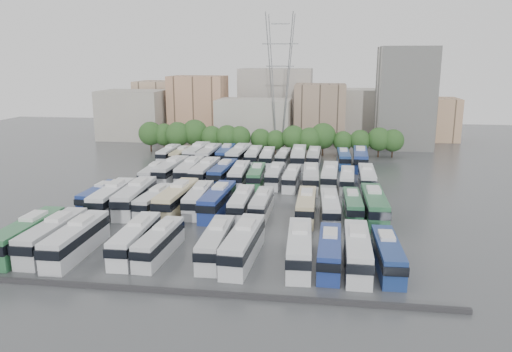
# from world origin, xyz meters

# --- Properties ---
(ground) EXTENTS (220.00, 220.00, 0.00)m
(ground) POSITION_xyz_m (0.00, 0.00, 0.00)
(ground) COLOR #424447
(ground) RESTS_ON ground
(parapet) EXTENTS (56.00, 0.50, 0.50)m
(parapet) POSITION_xyz_m (0.00, -33.00, 0.25)
(parapet) COLOR #2D2D30
(parapet) RESTS_ON ground
(tree_line) EXTENTS (65.06, 7.85, 8.22)m
(tree_line) POSITION_xyz_m (-2.15, 42.14, 4.37)
(tree_line) COLOR black
(tree_line) RESTS_ON ground
(city_buildings) EXTENTS (102.00, 35.00, 20.00)m
(city_buildings) POSITION_xyz_m (-7.46, 71.86, 7.87)
(city_buildings) COLOR #9E998E
(city_buildings) RESTS_ON ground
(apartment_tower) EXTENTS (14.00, 14.00, 26.00)m
(apartment_tower) POSITION_xyz_m (34.00, 58.00, 13.00)
(apartment_tower) COLOR silver
(apartment_tower) RESTS_ON ground
(electricity_pylon) EXTENTS (9.00, 6.91, 33.83)m
(electricity_pylon) POSITION_xyz_m (2.00, 50.00, 18.66)
(electricity_pylon) COLOR slate
(electricity_pylon) RESTS_ON ground
(bus_r0_s0) EXTENTS (2.97, 13.37, 4.19)m
(bus_r0_s0) POSITION_xyz_m (-21.43, -24.47, 2.06)
(bus_r0_s0) COLOR #2F6F42
(bus_r0_s0) RESTS_ON ground
(bus_r0_s1) EXTENTS (2.89, 13.09, 4.10)m
(bus_r0_s1) POSITION_xyz_m (-18.33, -24.08, 2.01)
(bus_r0_s1) COLOR silver
(bus_r0_s1) RESTS_ON ground
(bus_r0_s2) EXTENTS (3.05, 13.07, 4.09)m
(bus_r0_s2) POSITION_xyz_m (-14.92, -24.81, 2.01)
(bus_r0_s2) COLOR silver
(bus_r0_s2) RESTS_ON ground
(bus_r0_s4) EXTENTS (2.97, 12.28, 3.83)m
(bus_r0_s4) POSITION_xyz_m (-8.15, -23.39, 1.88)
(bus_r0_s4) COLOR silver
(bus_r0_s4) RESTS_ON ground
(bus_r0_s5) EXTENTS (2.97, 11.56, 3.60)m
(bus_r0_s5) POSITION_xyz_m (-5.00, -23.77, 1.77)
(bus_r0_s5) COLOR silver
(bus_r0_s5) RESTS_ON ground
(bus_r0_s7) EXTENTS (2.87, 12.07, 3.77)m
(bus_r0_s7) POSITION_xyz_m (1.70, -23.12, 1.85)
(bus_r0_s7) COLOR silver
(bus_r0_s7) RESTS_ON ground
(bus_r0_s8) EXTENTS (3.51, 13.19, 4.10)m
(bus_r0_s8) POSITION_xyz_m (5.03, -23.53, 2.01)
(bus_r0_s8) COLOR silver
(bus_r0_s8) RESTS_ON ground
(bus_r0_s10) EXTENTS (3.25, 12.69, 3.95)m
(bus_r0_s10) POSITION_xyz_m (11.55, -23.60, 1.94)
(bus_r0_s10) COLOR silver
(bus_r0_s10) RESTS_ON ground
(bus_r0_s11) EXTENTS (2.78, 11.72, 3.66)m
(bus_r0_s11) POSITION_xyz_m (14.96, -23.83, 1.80)
(bus_r0_s11) COLOR navy
(bus_r0_s11) RESTS_ON ground
(bus_r0_s12) EXTENTS (2.90, 12.81, 4.01)m
(bus_r0_s12) POSITION_xyz_m (18.03, -23.73, 1.97)
(bus_r0_s12) COLOR silver
(bus_r0_s12) RESTS_ON ground
(bus_r0_s13) EXTENTS (2.88, 11.74, 3.66)m
(bus_r0_s13) POSITION_xyz_m (21.35, -23.82, 1.80)
(bus_r0_s13) COLOR navy
(bus_r0_s13) RESTS_ON ground
(bus_r1_s0) EXTENTS (2.77, 11.16, 3.48)m
(bus_r1_s0) POSITION_xyz_m (-21.28, -5.19, 1.71)
(bus_r1_s0) COLOR navy
(bus_r1_s0) RESTS_ON ground
(bus_r1_s1) EXTENTS (3.38, 13.41, 4.18)m
(bus_r1_s1) POSITION_xyz_m (-18.26, -7.21, 2.05)
(bus_r1_s1) COLOR silver
(bus_r1_s1) RESTS_ON ground
(bus_r1_s2) EXTENTS (3.68, 13.82, 4.29)m
(bus_r1_s2) POSITION_xyz_m (-14.86, -6.28, 2.11)
(bus_r1_s2) COLOR silver
(bus_r1_s2) RESTS_ON ground
(bus_r1_s3) EXTENTS (3.07, 11.54, 3.59)m
(bus_r1_s3) POSITION_xyz_m (-11.54, -6.91, 1.76)
(bus_r1_s3) COLOR silver
(bus_r1_s3) RESTS_ON ground
(bus_r1_s4) EXTENTS (3.49, 13.80, 4.30)m
(bus_r1_s4) POSITION_xyz_m (-8.18, -6.41, 2.11)
(bus_r1_s4) COLOR beige
(bus_r1_s4) RESTS_ON ground
(bus_r1_s5) EXTENTS (3.09, 12.21, 3.80)m
(bus_r1_s5) POSITION_xyz_m (-5.06, -5.27, 1.87)
(bus_r1_s5) COLOR silver
(bus_r1_s5) RESTS_ON ground
(bus_r1_s6) EXTENTS (3.41, 13.16, 4.09)m
(bus_r1_s6) POSITION_xyz_m (-1.85, -6.23, 2.01)
(bus_r1_s6) COLOR navy
(bus_r1_s6) RESTS_ON ground
(bus_r1_s7) EXTENTS (2.69, 11.69, 3.66)m
(bus_r1_s7) POSITION_xyz_m (1.83, -6.29, 1.80)
(bus_r1_s7) COLOR silver
(bus_r1_s7) RESTS_ON ground
(bus_r1_s8) EXTENTS (2.57, 11.17, 3.50)m
(bus_r1_s8) POSITION_xyz_m (4.89, -6.26, 1.72)
(bus_r1_s8) COLOR silver
(bus_r1_s8) RESTS_ON ground
(bus_r1_s10) EXTENTS (2.66, 12.10, 3.79)m
(bus_r1_s10) POSITION_xyz_m (11.56, -6.57, 1.86)
(bus_r1_s10) COLOR beige
(bus_r1_s10) RESTS_ON ground
(bus_r1_s11) EXTENTS (3.03, 11.77, 3.66)m
(bus_r1_s11) POSITION_xyz_m (14.98, -6.89, 1.80)
(bus_r1_s11) COLOR silver
(bus_r1_s11) RESTS_ON ground
(bus_r1_s12) EXTENTS (2.75, 11.38, 3.55)m
(bus_r1_s12) POSITION_xyz_m (18.35, -4.99, 1.74)
(bus_r1_s12) COLOR #2E6C45
(bus_r1_s12) RESTS_ON ground
(bus_r1_s13) EXTENTS (3.25, 13.70, 4.28)m
(bus_r1_s13) POSITION_xyz_m (21.39, -5.81, 2.10)
(bus_r1_s13) COLOR #2D6A42
(bus_r1_s13) RESTS_ON ground
(bus_r2_s1) EXTENTS (2.92, 11.34, 3.53)m
(bus_r2_s1) POSITION_xyz_m (-18.08, 10.83, 1.73)
(bus_r2_s1) COLOR silver
(bus_r2_s1) RESTS_ON ground
(bus_r2_s2) EXTENTS (3.57, 13.66, 4.25)m
(bus_r2_s2) POSITION_xyz_m (-15.07, 12.64, 2.09)
(bus_r2_s2) COLOR silver
(bus_r2_s2) RESTS_ON ground
(bus_r2_s3) EXTENTS (3.23, 13.31, 4.15)m
(bus_r2_s3) POSITION_xyz_m (-11.57, 13.11, 2.04)
(bus_r2_s3) COLOR silver
(bus_r2_s3) RESTS_ON ground
(bus_r2_s4) EXTENTS (3.20, 13.34, 4.16)m
(bus_r2_s4) POSITION_xyz_m (-8.40, 12.56, 2.04)
(bus_r2_s4) COLOR silver
(bus_r2_s4) RESTS_ON ground
(bus_r2_s5) EXTENTS (3.42, 12.96, 4.03)m
(bus_r2_s5) POSITION_xyz_m (-4.92, 12.22, 1.98)
(bus_r2_s5) COLOR navy
(bus_r2_s5) RESTS_ON ground
(bus_r2_s6) EXTENTS (3.12, 12.49, 3.89)m
(bus_r2_s6) POSITION_xyz_m (-1.66, 11.54, 1.91)
(bus_r2_s6) COLOR silver
(bus_r2_s6) RESTS_ON ground
(bus_r2_s7) EXTENTS (2.97, 11.63, 3.62)m
(bus_r2_s7) POSITION_xyz_m (1.52, 11.73, 1.78)
(bus_r2_s7) COLOR #307243
(bus_r2_s7) RESTS_ON ground
(bus_r2_s8) EXTENTS (2.67, 11.52, 3.60)m
(bus_r2_s8) POSITION_xyz_m (4.88, 12.73, 1.77)
(bus_r2_s8) COLOR silver
(bus_r2_s8) RESTS_ON ground
(bus_r2_s9) EXTENTS (2.82, 11.29, 3.52)m
(bus_r2_s9) POSITION_xyz_m (8.12, 11.34, 1.73)
(bus_r2_s9) COLOR silver
(bus_r2_s9) RESTS_ON ground
(bus_r2_s10) EXTENTS (3.15, 12.76, 3.98)m
(bus_r2_s10) POSITION_xyz_m (11.60, 10.96, 1.95)
(bus_r2_s10) COLOR silver
(bus_r2_s10) RESTS_ON ground
(bus_r2_s11) EXTENTS (3.26, 12.90, 4.02)m
(bus_r2_s11) POSITION_xyz_m (14.98, 12.48, 1.97)
(bus_r2_s11) COLOR silver
(bus_r2_s11) RESTS_ON ground
(bus_r2_s12) EXTENTS (3.03, 11.37, 3.53)m
(bus_r2_s12) POSITION_xyz_m (18.10, 11.54, 1.73)
(bus_r2_s12) COLOR white
(bus_r2_s12) RESTS_ON ground
(bus_r2_s13) EXTENTS (2.89, 12.49, 3.91)m
(bus_r2_s13) POSITION_xyz_m (21.62, 12.19, 1.92)
(bus_r2_s13) COLOR silver
(bus_r2_s13) RESTS_ON ground
(bus_r3_s0) EXTENTS (2.58, 11.26, 3.52)m
(bus_r3_s0) POSITION_xyz_m (-21.44, 30.84, 1.73)
(bus_r3_s0) COLOR white
(bus_r3_s0) RESTS_ON ground
(bus_r3_s1) EXTENTS (2.46, 11.04, 3.46)m
(bus_r3_s1) POSITION_xyz_m (-18.17, 29.41, 1.70)
(bus_r3_s1) COLOR tan
(bus_r3_s1) RESTS_ON ground
(bus_r3_s2) EXTENTS (3.19, 13.67, 4.28)m
(bus_r3_s2) POSITION_xyz_m (-14.67, 30.16, 2.10)
(bus_r3_s2) COLOR silver
(bus_r3_s2) RESTS_ON ground
(bus_r3_s3) EXTENTS (3.13, 13.39, 4.19)m
(bus_r3_s3) POSITION_xyz_m (-11.50, 28.87, 2.06)
(bus_r3_s3) COLOR silver
(bus_r3_s3) RESTS_ON ground
(bus_r3_s4) EXTENTS (3.26, 12.70, 3.95)m
(bus_r3_s4) POSITION_xyz_m (-8.15, 30.71, 1.94)
(bus_r3_s4) COLOR navy
(bus_r3_s4) RESTS_ON ground
(bus_r3_s5) EXTENTS (3.64, 13.79, 4.29)m
(bus_r3_s5) POSITION_xyz_m (-4.93, 29.20, 2.10)
(bus_r3_s5) COLOR silver
(bus_r3_s5) RESTS_ON ground
(bus_r3_s6) EXTENTS (2.92, 12.26, 3.83)m
(bus_r3_s6) POSITION_xyz_m (-1.69, 29.80, 1.88)
(bus_r3_s6) COLOR silver
(bus_r3_s6) RESTS_ON ground
(bus_r3_s7) EXTENTS (2.98, 11.88, 3.70)m
(bus_r3_s7) POSITION_xyz_m (1.48, 29.40, 1.82)
(bus_r3_s7) COLOR white
(bus_r3_s7) RESTS_ON ground
(bus_r3_s8) EXTENTS (2.74, 10.86, 3.38)m
(bus_r3_s8) POSITION_xyz_m (4.80, 30.55, 1.66)
(bus_r3_s8) COLOR silver
(bus_r3_s8) RESTS_ON ground
(bus_r3_s9) EXTENTS (3.25, 13.68, 4.27)m
(bus_r3_s9) POSITION_xyz_m (8.28, 29.32, 2.10)
(bus_r3_s9) COLOR silver
(bus_r3_s9) RESTS_ON ground
(bus_r3_s10) EXTENTS (2.89, 12.14, 3.79)m
(bus_r3_s10) POSITION_xyz_m (11.53, 30.82, 1.86)
(bus_r3_s10) COLOR silver
(bus_r3_s10) RESTS_ON ground
(bus_r3_s12) EXTENTS (2.84, 11.48, 3.58)m
(bus_r3_s12) POSITION_xyz_m (18.00, 31.22, 1.76)
(bus_r3_s12) COLOR navy
(bus_r3_s12) RESTS_ON ground
(bus_r3_s13) EXTENTS (3.46, 13.61, 4.24)m
(bus_r3_s13) POSITION_xyz_m (21.48, 29.79, 2.08)
(bus_r3_s13) COLOR navy
(bus_r3_s13) RESTS_ON ground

